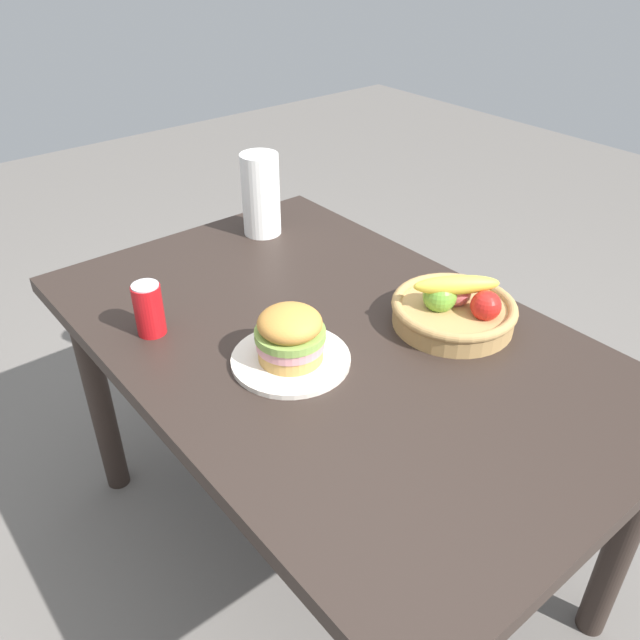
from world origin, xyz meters
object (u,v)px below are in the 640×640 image
Objects in this scene: soda_can at (149,309)px; fruit_basket at (454,308)px; paper_towel_roll at (261,195)px; plate at (291,359)px; sandwich at (290,334)px.

fruit_basket is (0.41, 0.56, -0.02)m from soda_can.
paper_towel_roll is (-0.28, 0.50, 0.06)m from soda_can.
paper_towel_roll is at bearing -175.12° from fruit_basket.
plate is 0.89× the size of fruit_basket.
sandwich is 0.52× the size of fruit_basket.
soda_can reaches higher than plate.
plate is 1.71× the size of sandwich.
paper_towel_roll is (-0.57, 0.32, 0.11)m from plate.
paper_towel_roll is at bearing 150.41° from sandwich.
fruit_basket is (0.12, 0.38, 0.04)m from plate.
fruit_basket is at bearing 53.59° from soda_can.
sandwich is 0.66m from paper_towel_roll.
plate is 0.35m from soda_can.
soda_can is (-0.29, -0.18, 0.06)m from plate.
paper_towel_roll reaches higher than fruit_basket.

